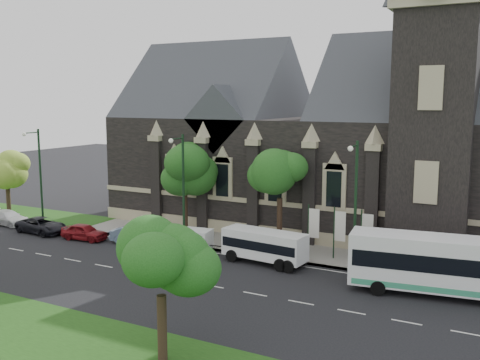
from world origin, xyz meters
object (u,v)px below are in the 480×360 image
Objects in this scene: tour_coach at (456,266)px; tree_walk_far at (9,168)px; tree_walk_right at (284,175)px; car_far_red at (84,232)px; car_far_white at (8,218)px; tree_walk_left at (188,169)px; shuttle_bus at (265,245)px; street_lamp_far at (39,171)px; street_lamp_near at (355,198)px; box_trailer at (196,239)px; tree_park_east at (166,262)px; banner_flag_center at (338,229)px; street_lamp_mid at (182,183)px; sedan at (137,235)px; banner_flag_left at (312,226)px; banner_flag_right at (365,232)px; car_far_black at (42,225)px.

tree_walk_far is at bearing 166.00° from tour_coach.
tree_walk_right reaches higher than car_far_red.
car_far_red is 10.33m from car_far_white.
tree_walk_far is at bearing -178.63° from tree_walk_left.
shuttle_bus reaches higher than car_far_red.
shuttle_bus is (23.88, -1.23, -3.72)m from street_lamp_far.
tree_walk_left reaches higher than car_far_white.
shuttle_bus is (-6.12, -1.23, -3.72)m from street_lamp_near.
tree_walk_far is at bearing -179.01° from tree_walk_right.
box_trailer is (3.70, -4.56, -4.74)m from tree_walk_left.
street_lamp_far is 0.72× the size of tour_coach.
shuttle_bus is at bearing 98.59° from tree_park_east.
tour_coach is at bearing -16.45° from street_lamp_near.
box_trailer is at bearing -87.43° from car_far_red.
banner_flag_center is at bearing -6.89° from tree_walk_left.
street_lamp_far is (-16.00, 0.00, 0.00)m from street_lamp_mid.
tree_walk_far is 8.42m from street_lamp_far.
car_far_white is at bearing -175.27° from street_lamp_mid.
tree_walk_right is 12.95m from sedan.
tree_park_east is 20.88m from sedan.
banner_flag_left is 1.00× the size of banner_flag_right.
car_far_white is at bearing -174.02° from banner_flag_right.
tree_park_east is at bearing -32.10° from street_lamp_far.
shuttle_bus is at bearing -144.59° from banner_flag_center.
tree_walk_right reaches higher than sedan.
car_far_white is (-26.57, -0.32, -0.72)m from shuttle_bus.
car_far_white is (-30.98, -3.45, -1.71)m from banner_flag_center.
banner_flag_left is at bearing 89.65° from tree_park_east.
banner_flag_right is (0.29, 1.91, -2.73)m from street_lamp_near.
box_trailer is at bearing 169.31° from tour_coach.
tree_walk_right is at bearing 0.99° from tree_walk_far.
banner_flag_right is 0.99× the size of car_far_red.
street_lamp_mid is 1.00× the size of street_lamp_far.
car_far_white is (-2.69, -1.55, -4.43)m from street_lamp_far.
banner_flag_center is (-1.71, 1.91, -2.73)m from street_lamp_near.
street_lamp_near reaches higher than tour_coach.
street_lamp_far is at bearing -176.14° from banner_flag_center.
street_lamp_far is 28.48m from banner_flag_center.
street_lamp_near reaches higher than shuttle_bus.
street_lamp_far is 24.20m from shuttle_bus.
tree_park_east is 1.41× the size of sedan.
tree_walk_right reaches higher than banner_flag_center.
street_lamp_far is 1.93× the size of car_far_white.
car_far_black is (-25.66, -4.21, -1.69)m from banner_flag_center.
banner_flag_left is (3.08, -1.71, -3.43)m from tree_walk_right.
street_lamp_near is at bearing -89.04° from car_far_red.
shuttle_bus is at bearing -8.84° from street_lamp_mid.
street_lamp_far is 2.02× the size of sedan.
street_lamp_mid is 1.41× the size of shuttle_bus.
tree_walk_right is 4.92m from banner_flag_left.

